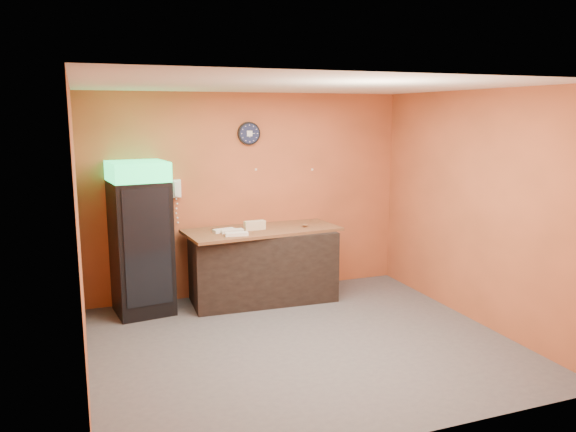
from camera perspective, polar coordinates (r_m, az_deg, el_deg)
name	(u,v)px	position (r m, az deg, el deg)	size (l,w,h in m)	color
floor	(302,343)	(6.41, 1.47, -12.77)	(4.50, 4.50, 0.00)	#47474C
back_wall	(249,195)	(7.86, -3.95, 2.18)	(4.50, 0.02, 2.80)	#C56137
left_wall	(79,236)	(5.57, -20.46, -1.88)	(0.02, 4.00, 2.80)	#C56137
right_wall	(476,208)	(7.14, 18.51, 0.82)	(0.02, 4.00, 2.80)	#C56137
ceiling	(304,86)	(5.90, 1.59, 13.10)	(4.50, 4.00, 0.02)	white
beverage_cooler	(141,241)	(7.27, -14.73, -2.45)	(0.76, 0.77, 1.94)	black
prep_counter	(262,266)	(7.67, -2.62, -5.07)	(1.91, 0.85, 0.95)	black
wall_clock	(249,133)	(7.76, -3.98, 8.37)	(0.31, 0.06, 0.31)	black
wall_phone	(176,188)	(7.56, -11.32, 2.76)	(0.13, 0.11, 0.24)	white
butcher_paper	(262,230)	(7.55, -2.65, -1.44)	(2.05, 0.88, 0.04)	brown
sub_roll_stack	(255,225)	(7.47, -3.41, -0.95)	(0.29, 0.12, 0.12)	beige
wrapped_sandwich_left	(232,231)	(7.33, -5.70, -1.52)	(0.29, 0.11, 0.04)	white
wrapped_sandwich_mid	(237,234)	(7.13, -5.25, -1.84)	(0.29, 0.11, 0.04)	white
wrapped_sandwich_right	(224,230)	(7.38, -6.52, -1.46)	(0.29, 0.11, 0.04)	white
kitchen_tool	(257,226)	(7.55, -3.15, -1.06)	(0.06, 0.06, 0.06)	silver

